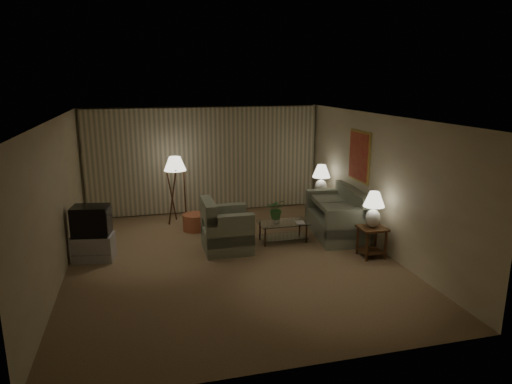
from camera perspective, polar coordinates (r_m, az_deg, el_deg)
ground at (r=8.83m, az=-3.03°, el=-8.43°), size 7.00×7.00×0.00m
room_shell at (r=9.79m, az=-4.78°, el=4.42°), size 6.04×7.02×2.72m
sofa at (r=10.18m, az=9.93°, el=-3.11°), size 2.08×1.38×0.82m
armchair at (r=9.21m, az=-3.66°, el=-4.76°), size 1.00×0.95×0.83m
side_table_near at (r=9.10m, az=14.27°, el=-5.45°), size 0.49×0.49×0.60m
side_table_far at (r=11.34m, az=8.04°, el=-1.33°), size 0.51×0.42×0.60m
table_lamp_near at (r=8.92m, az=14.50°, el=-1.76°), size 0.41×0.41×0.70m
table_lamp_far at (r=11.19m, az=8.16°, el=1.84°), size 0.43×0.43×0.75m
coffee_table at (r=9.70m, az=3.40°, el=-4.62°), size 1.04×0.57×0.41m
tv_cabinet at (r=9.25m, az=-19.66°, el=-6.55°), size 0.90×0.71×0.50m
crt_tv at (r=9.09m, az=-19.93°, el=-3.40°), size 0.81×0.68×0.56m
floor_lamp at (r=10.96m, az=-9.97°, el=0.43°), size 0.52×0.52×1.60m
ottoman at (r=10.52m, az=-7.61°, el=-3.74°), size 0.71×0.71×0.37m
vase at (r=9.59m, az=2.57°, el=-3.47°), size 0.18×0.18×0.16m
flowers at (r=9.51m, az=2.58°, el=-1.78°), size 0.48×0.44×0.43m
book at (r=9.64m, az=5.01°, el=-3.84°), size 0.21×0.27×0.02m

